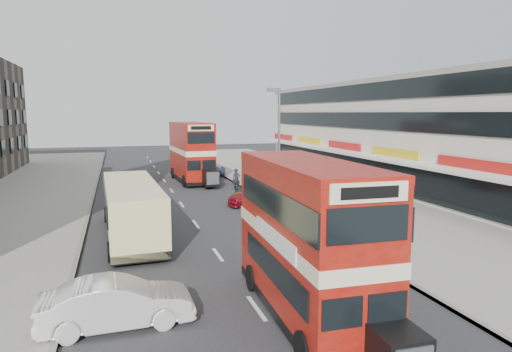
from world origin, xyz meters
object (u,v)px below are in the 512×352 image
object	(u,v)px
pedestrian_far	(254,169)
bus_main	(307,239)
street_lamp	(278,137)
car_right_a	(261,196)
coach	(132,208)
car_right_c	(207,170)
cyclist	(236,185)
car_left_front	(117,303)
bus_second	(191,152)
pedestrian_near	(312,202)
car_right_b	(255,196)

from	to	relation	value
pedestrian_far	bus_main	bearing A→B (deg)	-138.39
street_lamp	car_right_a	xyz separation A→B (m)	(-1.24, 0.00, -4.10)
coach	car_right_c	xyz separation A→B (m)	(8.05, 21.25, -0.93)
bus_main	street_lamp	bearing A→B (deg)	-105.01
coach	cyclist	bearing A→B (deg)	49.28
car_left_front	car_right_c	distance (m)	32.72
bus_second	cyclist	xyz separation A→B (m)	(2.28, -7.93, -2.10)
car_right_a	cyclist	xyz separation A→B (m)	(-0.53, 4.74, 0.04)
street_lamp	pedestrian_far	bearing A→B (deg)	80.56
bus_main	pedestrian_far	world-z (taller)	bus_main
bus_main	cyclist	size ratio (longest dim) A/B	4.26
street_lamp	coach	size ratio (longest dim) A/B	0.80
coach	cyclist	distance (m)	13.44
pedestrian_near	car_right_a	bearing A→B (deg)	-69.30
pedestrian_near	cyclist	distance (m)	9.38
car_right_b	car_right_a	bearing A→B (deg)	7.50
street_lamp	pedestrian_near	world-z (taller)	street_lamp
car_right_b	bus_main	bearing A→B (deg)	-11.12
coach	bus_main	bearing A→B (deg)	-68.24
car_left_front	car_right_b	distance (m)	19.51
bus_main	car_right_b	world-z (taller)	bus_main
coach	cyclist	xyz separation A→B (m)	(8.36, 10.50, -0.85)
car_left_front	car_right_c	world-z (taller)	car_left_front
bus_second	car_right_b	distance (m)	12.20
bus_main	car_left_front	size ratio (longest dim) A/B	1.94
street_lamp	coach	world-z (taller)	street_lamp
coach	bus_second	bearing A→B (deg)	69.55
street_lamp	pedestrian_far	xyz separation A→B (m)	(2.12, 12.75, -3.81)
street_lamp	car_left_front	distance (m)	19.79
street_lamp	car_right_b	bearing A→B (deg)	143.70
coach	car_right_c	size ratio (longest dim) A/B	2.69
car_right_a	car_right_c	world-z (taller)	car_right_a
cyclist	bus_main	bearing A→B (deg)	-94.79
street_lamp	cyclist	world-z (taller)	street_lamp
coach	car_left_front	bearing A→B (deg)	-96.70
coach	pedestrian_far	bearing A→B (deg)	54.29
coach	car_right_a	size ratio (longest dim) A/B	2.16
bus_main	bus_second	bearing A→B (deg)	-90.24
car_left_front	car_right_a	bearing A→B (deg)	-32.66
bus_second	car_right_b	bearing A→B (deg)	100.21
bus_second	car_right_c	world-z (taller)	bus_second
coach	pedestrian_far	distance (m)	22.19
coach	car_left_front	size ratio (longest dim) A/B	2.23
bus_second	pedestrian_near	bearing A→B (deg)	103.01
car_right_b	car_right_c	bearing A→B (deg)	-176.41
car_right_b	pedestrian_near	distance (m)	5.71
car_right_a	pedestrian_near	bearing A→B (deg)	27.69
bus_main	bus_second	xyz separation A→B (m)	(1.09, 29.63, 0.29)
street_lamp	bus_main	xyz separation A→B (m)	(-5.15, -16.96, -2.25)
bus_second	cyclist	size ratio (longest dim) A/B	4.74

